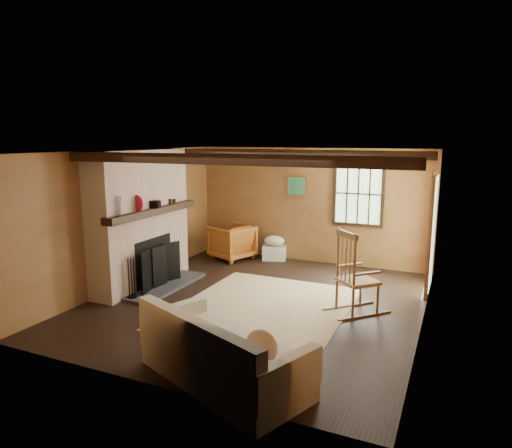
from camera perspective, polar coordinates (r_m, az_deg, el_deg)
The scene contains 10 objects.
ground at distance 7.45m, azimuth 0.11°, elevation -9.71°, with size 5.50×5.50×0.00m, color black.
room_envelope at distance 7.20m, azimuth 2.56°, elevation 2.99°, with size 5.02×5.52×2.44m.
fireplace at distance 8.28m, azimuth -14.09°, elevation -0.03°, with size 1.02×2.30×2.40m.
rug at distance 7.20m, azimuth 0.93°, elevation -10.42°, with size 2.50×3.00×0.01m, color #D3BD8C.
rocking_chair at distance 7.02m, azimuth 12.27°, elevation -6.63°, with size 0.98×1.00×1.28m.
sofa at distance 5.10m, azimuth -4.52°, elevation -16.30°, with size 2.18×1.57×0.81m.
firewood_pile at distance 10.45m, azimuth -3.51°, elevation -3.09°, with size 0.61×0.11×0.22m.
laundry_basket at distance 9.92m, azimuth 2.31°, elevation -3.59°, with size 0.50×0.38×0.30m, color silver.
basket_pillow at distance 9.86m, azimuth 2.32°, elevation -2.12°, with size 0.45×0.36×0.22m, color silver.
armchair at distance 9.93m, azimuth -3.04°, elevation -2.26°, with size 0.80×0.82×0.75m, color #BF6026.
Camera 1 is at (2.85, -6.38, 2.60)m, focal length 32.00 mm.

